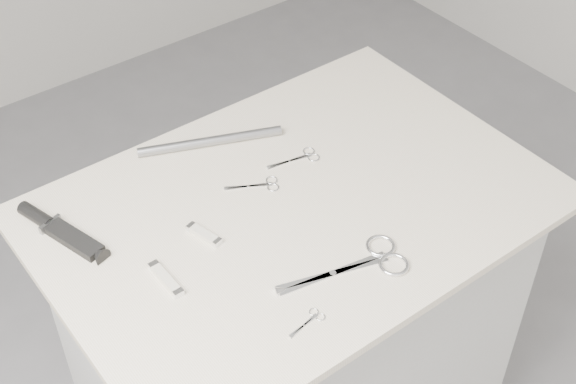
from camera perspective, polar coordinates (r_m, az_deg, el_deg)
plinth at (r=1.95m, az=0.43°, el=-10.90°), size 0.90×0.60×0.90m
display_board at (r=1.61m, az=0.51°, el=-1.01°), size 1.00×0.70×0.02m
large_shears at (r=1.49m, az=5.71°, el=-4.95°), size 0.25×0.12×0.01m
embroidery_scissors_a at (r=1.70m, az=0.97°, el=2.47°), size 0.12×0.05×0.00m
embroidery_scissors_b at (r=1.64m, az=-1.90°, el=0.50°), size 0.11×0.08×0.00m
tiny_scissors at (r=1.39m, az=1.56°, el=-9.13°), size 0.08×0.03×0.00m
sheathed_knife at (r=1.60m, az=-16.13°, el=-2.51°), size 0.09×0.21×0.03m
pocket_knife_a at (r=1.54m, az=-5.99°, el=-3.04°), size 0.04×0.08×0.01m
pocket_knife_b at (r=1.47m, az=-8.68°, el=-6.12°), size 0.02×0.10×0.01m
metal_rail at (r=1.74m, az=-5.54°, el=3.62°), size 0.30×0.14×0.02m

